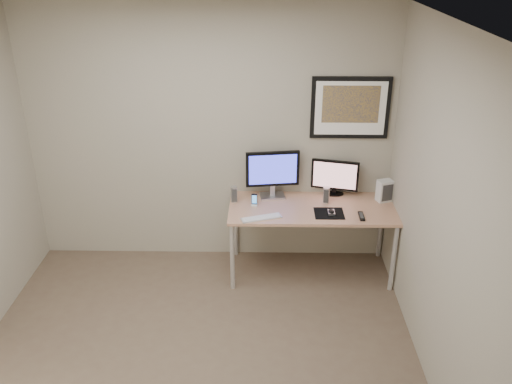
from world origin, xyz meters
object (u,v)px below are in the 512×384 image
at_px(desk, 312,213).
at_px(monitor_tv, 335,177).
at_px(phone_dock, 254,200).
at_px(framed_art, 350,108).
at_px(speaker_left, 234,194).
at_px(monitor_large, 273,172).
at_px(speaker_right, 326,195).
at_px(keyboard, 261,218).
at_px(fan_unit, 385,191).

bearing_deg(desk, monitor_tv, 49.75).
bearing_deg(phone_dock, framed_art, 23.12).
bearing_deg(speaker_left, monitor_large, 8.45).
bearing_deg(monitor_large, speaker_left, -170.16).
xyz_separation_m(desk, speaker_right, (0.14, 0.10, 0.15)).
distance_m(speaker_right, phone_dock, 0.71).
xyz_separation_m(framed_art, monitor_tv, (-0.11, -0.05, -0.69)).
xyz_separation_m(speaker_left, keyboard, (0.27, -0.35, -0.07)).
distance_m(desk, keyboard, 0.55).
relative_size(desk, keyboard, 4.21).
height_order(speaker_left, fan_unit, fan_unit).
height_order(monitor_tv, fan_unit, monitor_tv).
distance_m(desk, monitor_large, 0.55).
xyz_separation_m(desk, monitor_large, (-0.38, 0.23, 0.33)).
distance_m(monitor_large, speaker_right, 0.57).
height_order(desk, monitor_tv, monitor_tv).
height_order(framed_art, monitor_tv, framed_art).
bearing_deg(keyboard, framed_art, 15.43).
bearing_deg(speaker_right, monitor_tv, 69.94).
distance_m(monitor_tv, keyboard, 0.92).
bearing_deg(fan_unit, keyboard, 178.07).
distance_m(desk, speaker_right, 0.23).
height_order(speaker_right, keyboard, speaker_right).
bearing_deg(speaker_left, speaker_right, -9.51).
relative_size(speaker_right, phone_dock, 1.31).
bearing_deg(fan_unit, monitor_tv, 144.60).
distance_m(speaker_left, speaker_right, 0.90).
distance_m(framed_art, phone_dock, 1.27).
xyz_separation_m(speaker_right, fan_unit, (0.58, 0.05, 0.03)).
distance_m(speaker_right, keyboard, 0.72).
bearing_deg(phone_dock, speaker_left, 162.33).
bearing_deg(speaker_right, framed_art, 56.07).
xyz_separation_m(phone_dock, keyboard, (0.07, -0.27, -0.05)).
relative_size(phone_dock, fan_unit, 0.56).
xyz_separation_m(phone_dock, fan_unit, (1.28, 0.13, 0.05)).
xyz_separation_m(monitor_large, monitor_tv, (0.62, 0.06, -0.07)).
bearing_deg(desk, monitor_large, 149.48).
bearing_deg(monitor_tv, desk, -116.38).
height_order(speaker_left, speaker_right, same).
relative_size(framed_art, speaker_left, 4.66).
distance_m(monitor_tv, speaker_left, 1.02).
xyz_separation_m(framed_art, speaker_left, (-1.11, -0.23, -0.81)).
xyz_separation_m(desk, fan_unit, (0.72, 0.15, 0.17)).
bearing_deg(speaker_left, framed_art, 2.21).
bearing_deg(phone_dock, monitor_tv, 22.46).
height_order(framed_art, monitor_large, framed_art).
bearing_deg(speaker_left, fan_unit, -7.48).
height_order(speaker_left, keyboard, speaker_left).
bearing_deg(monitor_tv, speaker_left, -155.91).
distance_m(desk, phone_dock, 0.57).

